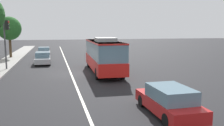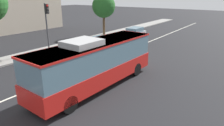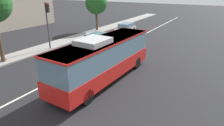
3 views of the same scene
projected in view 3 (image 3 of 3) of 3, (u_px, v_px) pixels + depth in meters
The scene contains 8 objects.
ground_plane at pixel (73, 71), 16.77m from camera, with size 160.00×160.00×0.00m, color black.
sidewalk_kerb at pixel (18, 56), 20.20m from camera, with size 80.00×2.61×0.14m, color gray.
lane_centre_line at pixel (73, 71), 16.77m from camera, with size 76.00×0.16×0.01m, color silver.
transit_bus at pixel (104, 57), 14.53m from camera, with size 10.09×2.87×3.46m.
sedan_silver at pixel (126, 28), 30.80m from camera, with size 4.55×1.92×1.46m.
sedan_silver_ahead at pixel (95, 40), 23.84m from camera, with size 4.53×1.87×1.46m.
traffic_light_mid_block at pixel (48, 18), 21.19m from camera, with size 0.34×0.62×5.20m.
street_tree_kerbside_centre at pixel (96, 3), 30.85m from camera, with size 3.44×3.44×6.09m.
Camera 3 is at (-11.62, -10.68, 6.61)m, focal length 31.49 mm.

